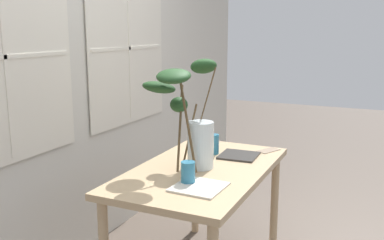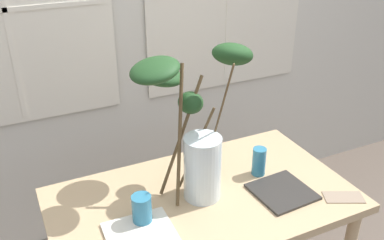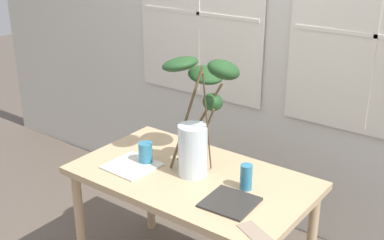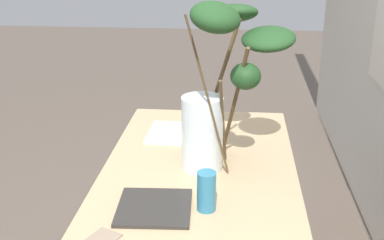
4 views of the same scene
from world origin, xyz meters
name	(u,v)px [view 2 (image 2 of 4)]	position (x,y,z in m)	size (l,w,h in m)	color
dining_table	(203,213)	(0.00, 0.00, 0.66)	(1.31, 0.75, 0.75)	tan
vase_with_branches	(192,124)	(-0.02, 0.08, 1.08)	(0.57, 0.45, 0.68)	silver
drinking_glass_blue_left	(142,210)	(-0.30, -0.05, 0.81)	(0.08, 0.08, 0.13)	teal
drinking_glass_blue_right	(259,161)	(0.31, 0.05, 0.82)	(0.06, 0.06, 0.14)	teal
plate_square_left	(142,236)	(-0.33, -0.13, 0.75)	(0.26, 0.26, 0.01)	silver
plate_square_right	(282,192)	(0.33, -0.13, 0.76)	(0.24, 0.24, 0.01)	#2D2B28
napkin_folded	(344,197)	(0.55, -0.27, 0.75)	(0.17, 0.08, 0.00)	gray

